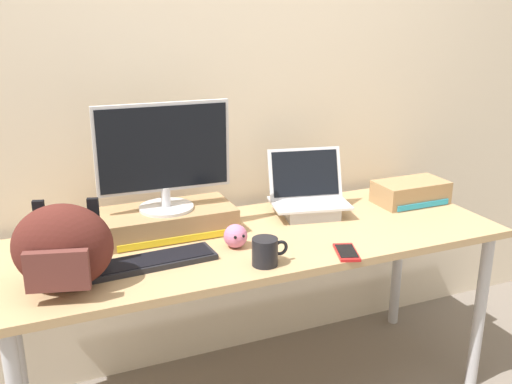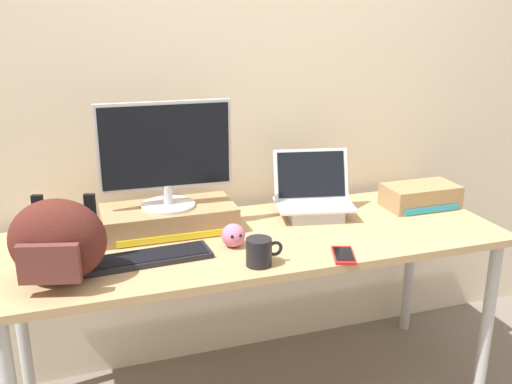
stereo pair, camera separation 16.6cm
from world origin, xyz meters
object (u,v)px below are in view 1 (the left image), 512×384
Objects in this scene: external_keyboard at (151,262)px; plush_toy at (236,236)px; desktop_monitor at (164,156)px; messenger_backpack at (63,247)px; cell_phone at (347,252)px; toner_box_cyan at (411,192)px; toner_box_yellow at (167,221)px; coffee_mug at (266,252)px; open_laptop at (308,202)px.

external_keyboard is 0.33m from plush_toy.
desktop_monitor is 0.56m from messenger_backpack.
cell_phone is (0.54, -0.45, -0.31)m from desktop_monitor.
toner_box_yellow is at bearing 176.32° from toner_box_cyan.
messenger_backpack is 2.66× the size of coffee_mug.
external_keyboard is 1.42× the size of toner_box_cyan.
open_laptop is (0.61, -0.02, 0.00)m from toner_box_yellow.
coffee_mug is at bearing -121.97° from open_laptop.
cell_phone is (0.31, -0.03, -0.04)m from coffee_mug.
messenger_backpack is 0.63m from plush_toy.
open_laptop is at bearing 174.62° from toner_box_cyan.
open_laptop is 2.72× the size of coffee_mug.
plush_toy is (0.20, -0.24, -0.01)m from toner_box_yellow.
plush_toy is (0.20, -0.23, -0.27)m from desktop_monitor.
desktop_monitor is 0.66m from open_laptop.
desktop_monitor reaches higher than cell_phone.
desktop_monitor is at bearing -93.40° from toner_box_yellow.
desktop_monitor is 5.80× the size of plush_toy.
cell_phone is at bearing -37.01° from desktop_monitor.
toner_box_cyan is at bearing 21.73° from coffee_mug.
toner_box_yellow is 5.84× the size of plush_toy.
cell_phone is 0.68m from toner_box_cyan.
plush_toy is at bearing -169.78° from toner_box_cyan.
toner_box_yellow is 0.31m from plush_toy.
cell_phone is at bearing -146.22° from toner_box_cyan.
external_keyboard is 1.29× the size of messenger_backpack.
coffee_mug is at bearing -60.54° from toner_box_yellow.
plush_toy is at bearing 167.70° from cell_phone.
cell_phone is (0.96, -0.12, -0.13)m from messenger_backpack.
external_keyboard is 1.25m from toner_box_cyan.
toner_box_yellow is 0.48m from coffee_mug.
open_laptop is (0.61, -0.02, -0.26)m from desktop_monitor.
open_laptop is 0.54m from coffee_mug.
desktop_monitor is at bearing -170.55° from open_laptop.
desktop_monitor is 1.46× the size of messenger_backpack.
desktop_monitor reaches higher than open_laptop.
messenger_backpack is 2.14× the size of cell_phone.
cell_phone is (0.54, -0.45, -0.04)m from toner_box_yellow.
desktop_monitor is 1.14m from toner_box_cyan.
plush_toy is (-0.42, -0.21, -0.01)m from open_laptop.
messenger_backpack reaches higher than toner_box_cyan.
coffee_mug is 0.41× the size of toner_box_cyan.
toner_box_yellow is 1.01× the size of desktop_monitor.
coffee_mug is (0.24, -0.42, -0.26)m from desktop_monitor.
toner_box_cyan is at bearing 53.00° from cell_phone.
plush_toy is 0.28× the size of toner_box_cyan.
coffee_mug is (0.36, -0.16, 0.04)m from external_keyboard.
plush_toy is (0.61, 0.09, -0.09)m from messenger_backpack.
external_keyboard is (-0.74, -0.24, -0.04)m from open_laptop.
messenger_backpack is at bearing -171.59° from plush_toy.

